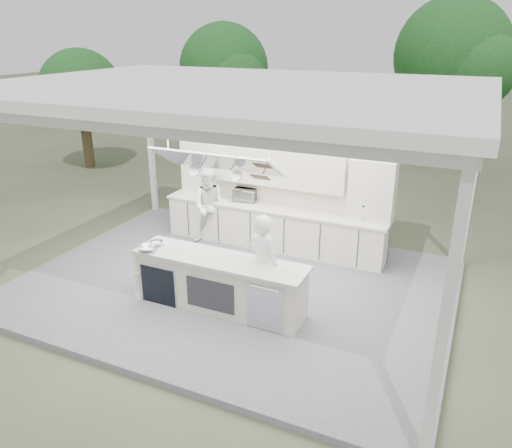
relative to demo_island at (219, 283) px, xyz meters
The scene contains 12 objects.
ground 1.10m from the demo_island, 101.07° to the left, with size 90.00×90.00×0.00m, color #545B3E.
stage_deck 1.07m from the demo_island, 101.07° to the left, with size 8.00×6.00×0.12m, color slate.
tent 3.25m from the demo_island, 101.05° to the left, with size 8.20×6.20×3.86m.
demo_island is the anchor object (origin of this frame).
back_counter 2.82m from the demo_island, 93.63° to the left, with size 5.08×0.72×0.95m.
back_wall_unit 3.19m from the demo_island, 84.98° to the left, with size 5.05×0.48×2.25m.
tree_cluster 11.02m from the demo_island, 91.82° to the left, with size 19.55×9.40×5.85m.
head_chef 0.88m from the demo_island, 15.78° to the left, with size 0.65×0.43×1.79m, color white.
sous_chef 2.93m from the demo_island, 122.05° to the left, with size 0.85×0.66×1.75m, color white.
toaster_oven 3.12m from the demo_island, 107.36° to the left, with size 0.51×0.35×0.28m, color silver.
bowl_large 1.40m from the demo_island, 169.43° to the right, with size 0.32×0.32×0.08m, color silver.
bowl_small 1.38m from the demo_island, behind, with size 0.24×0.24×0.08m, color silver.
Camera 1 is at (3.98, -7.60, 4.70)m, focal length 35.00 mm.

